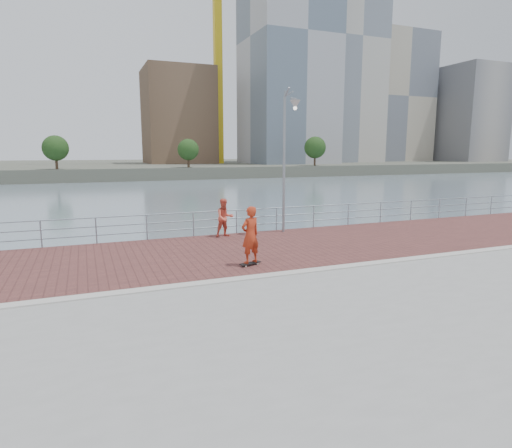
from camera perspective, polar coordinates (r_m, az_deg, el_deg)
name	(u,v)px	position (r m, az deg, el deg)	size (l,w,h in m)	color
water	(279,336)	(14.08, 3.14, -14.66)	(400.00, 400.00, 0.00)	slate
seawall	(382,386)	(9.83, 16.42, -19.96)	(40.00, 24.00, 2.00)	gray
brick_lane	(241,250)	(16.60, -2.07, -3.53)	(40.00, 6.80, 0.02)	brown
curb	(280,274)	(13.38, 3.22, -6.71)	(40.00, 0.40, 0.06)	#B7B5AD
far_shore	(103,167)	(134.30, -19.72, 7.16)	(320.00, 95.00, 2.50)	#4C5142
guardrail	(215,220)	(19.64, -5.45, 0.52)	(39.06, 0.06, 1.13)	#8C9EA8
street_lamp	(289,136)	(19.68, 4.39, 11.63)	(0.46, 1.34, 6.31)	gray
skateboard	(250,263)	(14.39, -0.75, -5.26)	(0.81, 0.43, 0.09)	black
skateboarder	(250,235)	(14.17, -0.76, -1.46)	(0.70, 0.46, 1.91)	#AB2E16
bystander	(225,218)	(19.10, -4.20, 0.84)	(0.83, 0.65, 1.71)	#E35942
tower_crane	(208,37)	(123.80, -6.41, 23.48)	(47.00, 2.00, 50.70)	gold
skyline	(213,68)	(122.50, -5.82, 19.96)	(233.00, 41.00, 72.75)	#ADA38E
shoreline_trees	(112,149)	(88.78, -18.60, 9.46)	(109.51, 5.05, 6.73)	#473323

